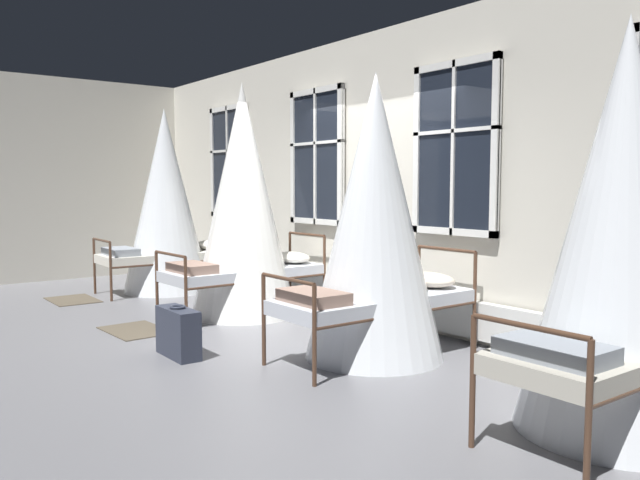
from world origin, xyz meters
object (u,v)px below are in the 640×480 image
Objects in this scene: cot_second at (243,204)px; suitcase_dark at (178,332)px; cot_third at (375,221)px; cot_fourth at (622,234)px; cot_first at (166,203)px.

cot_second reaches higher than suitcase_dark.
cot_third is 2.21m from cot_fourth.
cot_first reaches higher than suitcase_dark.
suitcase_dark is at bearing 142.91° from cot_third.
cot_first is at bearing 89.03° from cot_second.
cot_third is 0.98× the size of cot_fourth.
cot_third is (4.53, -0.02, -0.06)m from cot_first.
cot_first is 4.70× the size of suitcase_dark.
cot_first is 0.97× the size of cot_second.
cot_first is 2.19m from cot_second.
cot_fourth is at bearing 24.71° from suitcase_dark.
cot_first is at bearing 89.89° from cot_third.
cot_second is (2.19, 0.01, 0.05)m from cot_first.
cot_fourth is 3.73m from suitcase_dark.
cot_third is at bearing -88.80° from cot_first.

